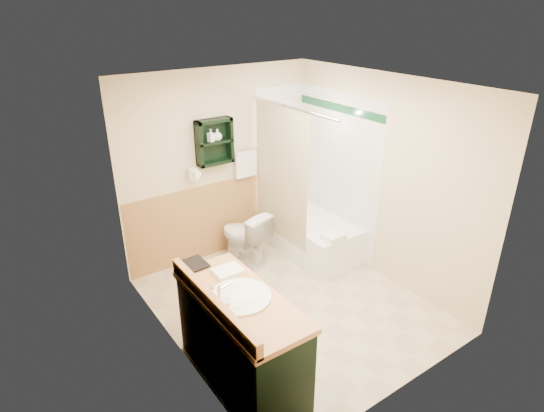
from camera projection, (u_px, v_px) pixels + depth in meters
The scene contains 25 objects.
floor at pixel (290, 305), 5.05m from camera, with size 3.00×3.00×0.00m, color #C5B890.
back_wall at pixel (219, 165), 5.69m from camera, with size 2.60×0.04×2.40m, color beige.
left_wall at pixel (169, 243), 3.86m from camera, with size 0.04×3.00×2.40m, color beige.
right_wall at pixel (383, 179), 5.25m from camera, with size 0.04×3.00×2.40m, color beige.
ceiling at pixel (295, 82), 4.05m from camera, with size 2.60×3.00×0.04m, color white.
wainscot_left at pixel (180, 309), 4.17m from camera, with size 2.98×2.98×1.00m, color tan, non-canonical shape.
wainscot_back at pixel (223, 217), 5.95m from camera, with size 2.58×2.58×1.00m, color tan, non-canonical shape.
mirror_frame at pixel (202, 236), 3.36m from camera, with size 1.30×1.30×1.00m, color brown, non-canonical shape.
mirror_glass at pixel (203, 235), 3.36m from camera, with size 1.20×1.20×0.90m, color white, non-canonical shape.
tile_right at pixel (336, 174), 5.85m from camera, with size 1.50×1.50×2.10m, color white, non-canonical shape.
tile_back at pixel (286, 163), 6.25m from camera, with size 0.95×0.95×2.10m, color white, non-canonical shape.
tile_accent at pixel (339, 108), 5.49m from camera, with size 1.50×1.50×0.10m, color #124223, non-canonical shape.
wall_shelf at pixel (215, 142), 5.40m from camera, with size 0.45×0.15×0.55m, color black.
hair_dryer at pixel (193, 174), 5.41m from camera, with size 0.10×0.24×0.18m, color white, non-canonical shape.
towel_bar at pixel (245, 151), 5.76m from camera, with size 0.40×0.06×0.40m, color white, non-canonical shape.
curtain_rod at pixel (291, 107), 5.06m from camera, with size 0.03×0.03×1.60m, color silver.
shower_curtain at pixel (281, 174), 5.54m from camera, with size 1.05×1.05×1.70m, color #C2B992, non-canonical shape.
vanity at pixel (241, 339), 3.90m from camera, with size 0.59×1.36×0.86m, color black.
bathtub at pixel (307, 233), 6.08m from camera, with size 0.72×1.50×0.48m, color white.
toilet at pixel (244, 236), 5.79m from camera, with size 0.39×0.70×0.68m, color white.
counter_towel at pixel (228, 271), 4.05m from camera, with size 0.25×0.19×0.04m, color white.
vanity_book at pixel (185, 256), 4.08m from camera, with size 0.19×0.02×0.25m, color black.
tub_towel at pixel (333, 237), 5.42m from camera, with size 0.25×0.21×0.07m, color white.
soap_bottle_a at pixel (211, 139), 5.36m from camera, with size 0.07×0.15×0.07m, color white.
soap_bottle_b at pixel (217, 136), 5.39m from camera, with size 0.11×0.14×0.11m, color white.
Camera 1 is at (-2.55, -3.27, 3.09)m, focal length 30.00 mm.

